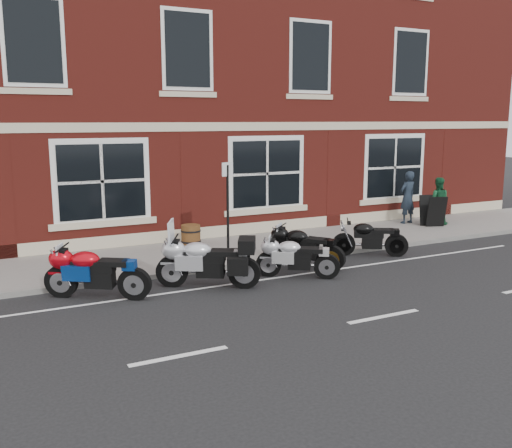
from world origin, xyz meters
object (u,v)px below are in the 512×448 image
object	(u,v)px
moto_touring_silver	(205,260)
moto_sport_black	(304,246)
moto_sport_silver	(296,256)
a_board_sign	(433,211)
barrel_planter	(191,236)
pedestrian_right	(437,201)
parking_sign	(228,204)
moto_sport_red	(96,271)
moto_naked_black	(369,237)
pedestrian_left	(407,197)

from	to	relation	value
moto_touring_silver	moto_sport_black	distance (m)	2.88
moto_sport_silver	a_board_sign	xyz separation A→B (m)	(6.98, 2.93, 0.13)
moto_sport_black	moto_sport_silver	world-z (taller)	moto_sport_black
moto_sport_silver	barrel_planter	world-z (taller)	moto_sport_silver
moto_sport_black	pedestrian_right	bearing A→B (deg)	-15.67
moto_sport_silver	parking_sign	world-z (taller)	parking_sign
moto_sport_silver	parking_sign	xyz separation A→B (m)	(-0.84, 1.95, 1.03)
a_board_sign	parking_sign	xyz separation A→B (m)	(-7.82, -0.98, 0.90)
moto_sport_red	moto_naked_black	xyz separation A→B (m)	(7.26, 0.45, -0.06)
pedestrian_right	a_board_sign	distance (m)	0.55
moto_sport_red	moto_sport_black	xyz separation A→B (m)	(5.11, 0.24, -0.04)
moto_sport_red	a_board_sign	bearing A→B (deg)	-44.94
moto_sport_silver	moto_touring_silver	bearing A→B (deg)	119.87
moto_sport_black	moto_naked_black	size ratio (longest dim) A/B	1.00
moto_sport_red	moto_sport_silver	xyz separation A→B (m)	(4.44, -0.50, -0.08)
moto_sport_black	pedestrian_right	xyz separation A→B (m)	(6.72, 2.42, 0.38)
moto_touring_silver	a_board_sign	bearing A→B (deg)	-42.88
moto_naked_black	barrel_planter	xyz separation A→B (m)	(-4.05, 2.68, -0.09)
moto_naked_black	pedestrian_right	bearing A→B (deg)	-31.80
pedestrian_left	parking_sign	world-z (taller)	parking_sign
pedestrian_left	a_board_sign	size ratio (longest dim) A/B	1.73
moto_sport_red	barrel_planter	bearing A→B (deg)	-12.74
pedestrian_right	a_board_sign	world-z (taller)	pedestrian_right
moto_touring_silver	moto_sport_silver	xyz separation A→B (m)	(2.16, -0.22, -0.11)
moto_sport_silver	moto_sport_red	bearing A→B (deg)	119.28
moto_sport_silver	moto_naked_black	xyz separation A→B (m)	(2.82, 0.95, 0.02)
moto_sport_red	moto_sport_black	size ratio (longest dim) A/B	1.11
moto_sport_red	pedestrian_right	world-z (taller)	pedestrian_right
moto_touring_silver	pedestrian_left	size ratio (longest dim) A/B	1.15
pedestrian_right	barrel_planter	size ratio (longest dim) A/B	2.56
moto_sport_red	parking_sign	world-z (taller)	parking_sign
moto_touring_silver	moto_sport_black	xyz separation A→B (m)	(2.84, 0.52, -0.08)
moto_sport_black	parking_sign	xyz separation A→B (m)	(-1.51, 1.22, 1.00)
barrel_planter	pedestrian_right	bearing A→B (deg)	-3.10
moto_sport_silver	pedestrian_right	size ratio (longest dim) A/B	1.04
moto_touring_silver	barrel_planter	size ratio (longest dim) A/B	3.29
pedestrian_right	barrel_planter	distance (m)	8.65
a_board_sign	barrel_planter	size ratio (longest dim) A/B	1.66
moto_touring_silver	pedestrian_right	size ratio (longest dim) A/B	1.29
moto_touring_silver	moto_naked_black	bearing A→B (deg)	-51.06
moto_touring_silver	moto_sport_silver	bearing A→B (deg)	-65.17
moto_naked_black	parking_sign	distance (m)	3.93
barrel_planter	parking_sign	xyz separation A→B (m)	(0.39, -1.67, 1.10)
pedestrian_right	a_board_sign	bearing A→B (deg)	68.18
moto_sport_black	pedestrian_right	distance (m)	7.16
moto_touring_silver	pedestrian_left	world-z (taller)	pedestrian_left
moto_sport_black	parking_sign	world-z (taller)	parking_sign
moto_naked_black	moto_sport_red	bearing A→B (deg)	125.98
moto_sport_black	a_board_sign	world-z (taller)	a_board_sign
moto_touring_silver	moto_sport_red	world-z (taller)	moto_touring_silver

